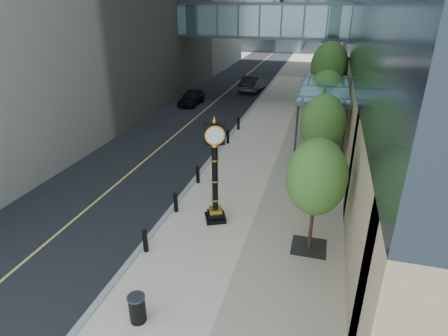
{
  "coord_description": "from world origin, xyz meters",
  "views": [
    {
      "loc": [
        3.6,
        -10.07,
        9.3
      ],
      "look_at": [
        -0.68,
        5.48,
        2.02
      ],
      "focal_mm": 30.0,
      "sensor_mm": 36.0,
      "label": 1
    }
  ],
  "objects": [
    {
      "name": "ground",
      "position": [
        0.0,
        0.0,
        0.0
      ],
      "size": [
        320.0,
        320.0,
        0.0
      ],
      "primitive_type": "plane",
      "color": "gray",
      "rests_on": "ground"
    },
    {
      "name": "road",
      "position": [
        -7.0,
        40.0,
        0.01
      ],
      "size": [
        8.0,
        180.0,
        0.02
      ],
      "primitive_type": "cube",
      "color": "black",
      "rests_on": "ground"
    },
    {
      "name": "curb",
      "position": [
        -3.0,
        40.0,
        0.04
      ],
      "size": [
        0.25,
        180.0,
        0.07
      ],
      "primitive_type": "cube",
      "color": "gray",
      "rests_on": "ground"
    },
    {
      "name": "skywalk",
      "position": [
        -3.0,
        28.0,
        7.71
      ],
      "size": [
        17.0,
        4.2,
        5.8
      ],
      "color": "slate",
      "rests_on": "ground"
    },
    {
      "name": "street_clock",
      "position": [
        -0.68,
        3.99,
        2.13
      ],
      "size": [
        1.19,
        1.19,
        4.78
      ],
      "rotation": [
        0.0,
        0.0,
        0.42
      ],
      "color": "black",
      "rests_on": "sidewalk"
    },
    {
      "name": "entrance_canopy",
      "position": [
        3.48,
        14.0,
        4.19
      ],
      "size": [
        3.0,
        8.0,
        4.38
      ],
      "color": "#383F44",
      "rests_on": "ground"
    },
    {
      "name": "street_trees",
      "position": [
        3.6,
        17.31,
        3.65
      ],
      "size": [
        3.02,
        28.31,
        6.21
      ],
      "color": "black",
      "rests_on": "sidewalk"
    },
    {
      "name": "car_far",
      "position": [
        -4.3,
        30.66,
        0.86
      ],
      "size": [
        2.32,
        5.24,
        1.67
      ],
      "primitive_type": "imported",
      "rotation": [
        0.0,
        0.0,
        3.03
      ],
      "color": "black",
      "rests_on": "road"
    },
    {
      "name": "trash_bin",
      "position": [
        -1.33,
        -2.32,
        0.51
      ],
      "size": [
        0.62,
        0.62,
        0.9
      ],
      "primitive_type": "cylinder",
      "rotation": [
        0.0,
        0.0,
        -0.22
      ],
      "color": "black",
      "rests_on": "sidewalk"
    },
    {
      "name": "pedestrian",
      "position": [
        4.24,
        10.15,
        0.93
      ],
      "size": [
        0.72,
        0.56,
        1.73
      ],
      "primitive_type": "imported",
      "rotation": [
        0.0,
        0.0,
        3.4
      ],
      "color": "#AAA59C",
      "rests_on": "sidewalk"
    },
    {
      "name": "car_near",
      "position": [
        -8.87,
        23.39,
        0.71
      ],
      "size": [
        1.73,
        4.1,
        1.39
      ],
      "primitive_type": "imported",
      "rotation": [
        0.0,
        0.0,
        -0.02
      ],
      "color": "black",
      "rests_on": "road"
    },
    {
      "name": "bollard_row",
      "position": [
        -2.7,
        9.0,
        0.51
      ],
      "size": [
        0.2,
        16.2,
        0.9
      ],
      "color": "black",
      "rests_on": "sidewalk"
    },
    {
      "name": "sidewalk",
      "position": [
        1.0,
        40.0,
        0.03
      ],
      "size": [
        8.0,
        180.0,
        0.06
      ],
      "primitive_type": "cube",
      "color": "beige",
      "rests_on": "ground"
    }
  ]
}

